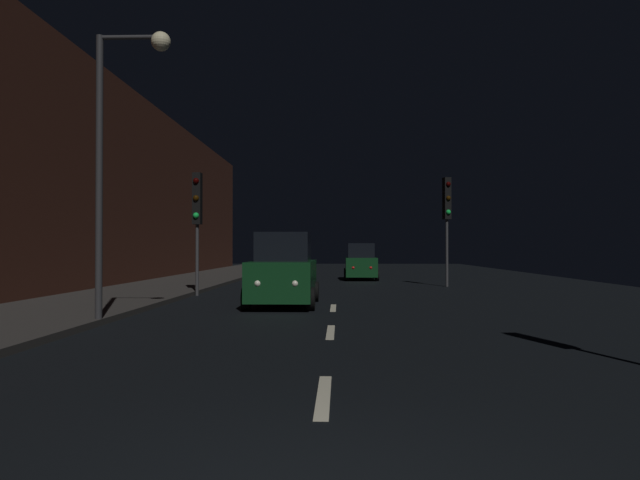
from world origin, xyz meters
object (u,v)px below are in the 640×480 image
car_approaching_headlights (283,272)px  traffic_light_far_right (447,207)px  streetlamp_overhead (120,128)px  traffic_light_far_left (197,207)px  car_distant_taillights (361,263)px

car_approaching_headlights → traffic_light_far_right: bearing=145.7°
car_approaching_headlights → streetlamp_overhead: bearing=-32.9°
traffic_light_far_right → car_approaching_headlights: (-6.58, -9.65, -2.60)m
streetlamp_overhead → traffic_light_far_left: bearing=91.8°
traffic_light_far_left → streetlamp_overhead: streetlamp_overhead is taller
car_approaching_headlights → car_distant_taillights: bearing=169.7°
traffic_light_far_left → car_distant_taillights: size_ratio=1.13×
traffic_light_far_right → traffic_light_far_left: bearing=-74.0°
traffic_light_far_right → car_distant_taillights: 7.72m
traffic_light_far_right → car_approaching_headlights: bearing=-47.9°
traffic_light_far_left → traffic_light_far_right: bearing=121.6°
car_approaching_headlights → car_distant_taillights: 16.13m
traffic_light_far_right → car_approaching_headlights: traffic_light_far_right is taller
streetlamp_overhead → car_approaching_headlights: size_ratio=1.51×
traffic_light_far_left → car_distant_taillights: (6.41, 11.98, -2.33)m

